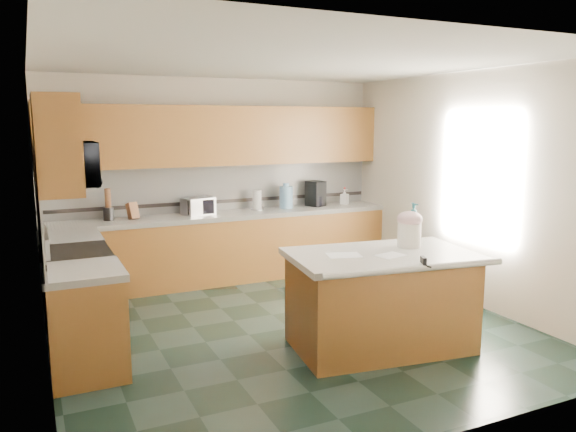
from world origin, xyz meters
TOP-DOWN VIEW (x-y plane):
  - floor at (0.00, 0.00)m, footprint 4.60×4.60m
  - ceiling at (0.00, 0.00)m, footprint 4.60×4.60m
  - wall_back at (0.00, 2.32)m, footprint 4.60×0.04m
  - wall_front at (0.00, -2.32)m, footprint 4.60×0.04m
  - wall_left at (-2.32, 0.00)m, footprint 0.04×4.60m
  - wall_right at (2.32, 0.00)m, footprint 0.04×4.60m
  - back_base_cab at (0.00, 2.00)m, footprint 4.60×0.60m
  - back_countertop at (0.00, 2.00)m, footprint 4.60×0.64m
  - back_upper_cab at (0.00, 2.13)m, footprint 4.60×0.33m
  - back_backsplash at (0.00, 2.29)m, footprint 4.60×0.02m
  - back_accent_band at (0.00, 2.28)m, footprint 4.60×0.01m
  - left_base_cab_rear at (-2.00, 1.29)m, footprint 0.60×0.82m
  - left_counter_rear at (-2.00, 1.29)m, footprint 0.64×0.82m
  - left_base_cab_front at (-2.00, -0.24)m, footprint 0.60×0.72m
  - left_counter_front at (-2.00, -0.24)m, footprint 0.64×0.72m
  - left_backsplash at (-2.29, 0.55)m, footprint 0.02×2.30m
  - left_accent_band at (-2.28, 0.55)m, footprint 0.01×2.30m
  - left_upper_cab_rear at (-2.13, 1.42)m, footprint 0.33×1.09m
  - left_upper_cab_front at (-2.13, -0.24)m, footprint 0.33×0.72m
  - range_body at (-2.00, 0.50)m, footprint 0.60×0.76m
  - range_oven_door at (-1.71, 0.50)m, footprint 0.02×0.68m
  - range_cooktop at (-2.00, 0.50)m, footprint 0.62×0.78m
  - range_handle at (-1.68, 0.50)m, footprint 0.02×0.66m
  - range_backguard at (-2.26, 0.50)m, footprint 0.06×0.76m
  - microwave at (-2.00, 0.50)m, footprint 0.50×0.73m
  - island_base at (0.57, -0.81)m, footprint 1.71×1.12m
  - island_top at (0.57, -0.81)m, footprint 1.82×1.23m
  - island_bullnose at (0.57, -1.32)m, footprint 1.70×0.28m
  - treat_jar at (0.96, -0.70)m, footprint 0.26×0.26m
  - treat_jar_lid at (0.96, -0.70)m, footprint 0.25×0.25m
  - treat_jar_knob at (0.96, -0.70)m, footprint 0.08×0.03m
  - treat_jar_knob_end_l at (0.92, -0.70)m, footprint 0.04×0.04m
  - treat_jar_knob_end_r at (1.00, -0.70)m, footprint 0.04×0.04m
  - soap_bottle_island at (1.02, -0.68)m, footprint 0.19×0.19m
  - paper_sheet_a at (0.58, -0.93)m, footprint 0.29×0.24m
  - paper_sheet_b at (0.20, -0.75)m, footprint 0.35×0.30m
  - clamp_body at (0.66, -1.30)m, footprint 0.07×0.11m
  - clamp_handle at (0.66, -1.36)m, footprint 0.02×0.07m
  - knife_block at (-1.20, 2.05)m, footprint 0.16×0.18m
  - utensil_crock at (-1.49, 2.08)m, footprint 0.13×0.13m
  - utensil_bundle at (-1.49, 2.08)m, footprint 0.07×0.07m
  - toaster_oven at (-0.36, 2.05)m, footprint 0.45×0.37m
  - toaster_oven_door at (-0.36, 1.93)m, footprint 0.35×0.01m
  - paper_towel at (0.49, 2.10)m, footprint 0.12×0.12m
  - paper_towel_base at (0.49, 2.10)m, footprint 0.18×0.18m
  - water_jug at (0.92, 2.06)m, footprint 0.19×0.19m
  - water_jug_neck at (0.92, 2.06)m, footprint 0.09×0.09m
  - coffee_maker at (1.40, 2.08)m, footprint 0.28×0.29m
  - coffee_carafe at (1.40, 2.03)m, footprint 0.15×0.15m
  - soap_bottle_back at (1.86, 2.05)m, footprint 0.14×0.14m
  - soap_back_cap at (1.86, 2.05)m, footprint 0.02×0.02m
  - window_light_proxy at (2.29, -0.20)m, footprint 0.02×1.40m

SIDE VIEW (x-z plane):
  - floor at x=0.00m, z-range 0.00..0.00m
  - range_oven_door at x=-1.71m, z-range 0.12..0.68m
  - back_base_cab at x=0.00m, z-range 0.00..0.86m
  - left_base_cab_rear at x=-2.00m, z-range 0.00..0.86m
  - left_base_cab_front at x=-2.00m, z-range 0.00..0.86m
  - island_base at x=0.57m, z-range 0.00..0.86m
  - range_body at x=-2.00m, z-range 0.00..0.88m
  - range_handle at x=-1.68m, z-range 0.77..0.79m
  - back_countertop at x=0.00m, z-range 0.86..0.92m
  - left_counter_rear at x=-2.00m, z-range 0.86..0.92m
  - left_counter_front at x=-2.00m, z-range 0.86..0.92m
  - island_top at x=0.57m, z-range 0.86..0.92m
  - island_bullnose at x=0.57m, z-range 0.86..0.92m
  - range_cooktop at x=-2.00m, z-range 0.88..0.92m
  - clamp_handle at x=0.66m, z-range 0.90..0.92m
  - paper_sheet_a at x=0.58m, z-range 0.92..0.92m
  - paper_sheet_b at x=0.20m, z-range 0.92..0.92m
  - paper_towel_base at x=0.49m, z-range 0.92..0.93m
  - clamp_body at x=0.66m, z-range 0.88..0.98m
  - coffee_carafe at x=1.40m, z-range 0.92..1.07m
  - utensil_crock at x=-1.49m, z-range 0.92..1.08m
  - range_backguard at x=-2.26m, z-range 0.93..1.11m
  - knife_block at x=-1.20m, z-range 0.91..1.14m
  - soap_bottle_back at x=1.86m, z-range 0.92..1.14m
  - toaster_oven at x=-0.36m, z-range 0.92..1.14m
  - toaster_oven_door at x=-0.36m, z-range 0.94..1.12m
  - treat_jar at x=0.96m, z-range 0.92..1.16m
  - back_accent_band at x=0.00m, z-range 1.02..1.06m
  - left_accent_band at x=-2.28m, z-range 1.02..1.06m
  - paper_towel at x=0.49m, z-range 0.92..1.19m
  - water_jug at x=0.92m, z-range 0.92..1.23m
  - coffee_maker at x=1.40m, z-range 0.92..1.28m
  - soap_bottle_island at x=1.02m, z-range 0.92..1.34m
  - soap_back_cap at x=1.86m, z-range 1.14..1.17m
  - treat_jar_lid at x=0.96m, z-range 1.12..1.27m
  - utensil_bundle at x=-1.49m, z-range 1.08..1.32m
  - back_backsplash at x=0.00m, z-range 0.92..1.55m
  - left_backsplash at x=-2.29m, z-range 0.92..1.55m
  - treat_jar_knob at x=0.96m, z-range 1.23..1.26m
  - treat_jar_knob_end_l at x=0.92m, z-range 1.22..1.27m
  - treat_jar_knob_end_r at x=1.00m, z-range 1.22..1.27m
  - water_jug_neck at x=0.92m, z-range 1.23..1.27m
  - wall_back at x=0.00m, z-range 0.00..2.70m
  - wall_front at x=0.00m, z-range 0.00..2.70m
  - wall_left at x=-2.32m, z-range 0.00..2.70m
  - wall_right at x=2.32m, z-range 0.00..2.70m
  - window_light_proxy at x=2.29m, z-range 0.95..2.05m
  - microwave at x=-2.00m, z-range 1.53..1.94m
  - back_upper_cab at x=0.00m, z-range 1.55..2.33m
  - left_upper_cab_rear at x=-2.13m, z-range 1.55..2.33m
  - left_upper_cab_front at x=-2.13m, z-range 1.55..2.33m
  - ceiling at x=0.00m, z-range 2.70..2.70m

